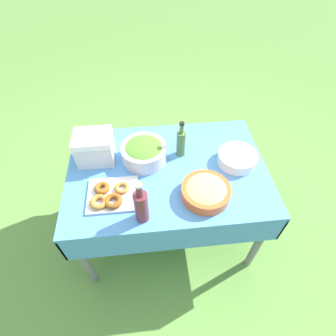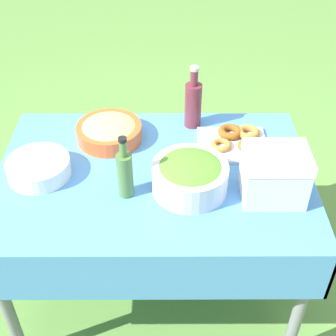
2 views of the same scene
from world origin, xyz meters
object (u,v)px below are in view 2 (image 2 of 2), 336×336
object	(u,v)px
plate_stack	(39,168)
salad_bowl	(190,175)
donut_platter	(235,141)
cooler_box	(274,175)
olive_oil_bottle	(125,173)
wine_bottle	(193,103)
pasta_bowl	(109,131)

from	to	relation	value
plate_stack	salad_bowl	bearing A→B (deg)	171.66
donut_platter	cooler_box	xyz separation A→B (m)	(-0.10, 0.33, 0.08)
olive_oil_bottle	wine_bottle	distance (m)	0.55
donut_platter	olive_oil_bottle	xyz separation A→B (m)	(0.46, 0.32, 0.08)
salad_bowl	plate_stack	world-z (taller)	salad_bowl
donut_platter	salad_bowl	bearing A→B (deg)	53.94
donut_platter	wine_bottle	distance (m)	0.26
olive_oil_bottle	cooler_box	xyz separation A→B (m)	(-0.56, 0.01, -0.00)
olive_oil_bottle	cooler_box	bearing A→B (deg)	179.00
olive_oil_bottle	wine_bottle	xyz separation A→B (m)	(-0.28, -0.47, 0.01)
pasta_bowl	donut_platter	world-z (taller)	pasta_bowl
salad_bowl	olive_oil_bottle	xyz separation A→B (m)	(0.24, 0.03, 0.03)
pasta_bowl	wine_bottle	size ratio (longest dim) A/B	0.97
wine_bottle	salad_bowl	bearing A→B (deg)	86.06
cooler_box	salad_bowl	bearing A→B (deg)	-6.64
pasta_bowl	plate_stack	size ratio (longest dim) A/B	1.14
salad_bowl	pasta_bowl	world-z (taller)	salad_bowl
wine_bottle	donut_platter	bearing A→B (deg)	139.06
pasta_bowl	olive_oil_bottle	size ratio (longest dim) A/B	1.08
salad_bowl	cooler_box	world-z (taller)	cooler_box
donut_platter	wine_bottle	world-z (taller)	wine_bottle
pasta_bowl	wine_bottle	world-z (taller)	wine_bottle
salad_bowl	wine_bottle	bearing A→B (deg)	-93.94
donut_platter	cooler_box	size ratio (longest dim) A/B	1.26
wine_bottle	cooler_box	xyz separation A→B (m)	(-0.28, 0.48, -0.01)
donut_platter	wine_bottle	bearing A→B (deg)	-40.94
donut_platter	plate_stack	xyz separation A→B (m)	(0.81, 0.20, 0.02)
salad_bowl	plate_stack	xyz separation A→B (m)	(0.60, -0.09, -0.04)
cooler_box	donut_platter	bearing A→B (deg)	-72.77
pasta_bowl	plate_stack	xyz separation A→B (m)	(0.26, 0.25, -0.01)
plate_stack	cooler_box	size ratio (longest dim) A/B	1.07
salad_bowl	pasta_bowl	xyz separation A→B (m)	(0.34, -0.33, -0.03)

